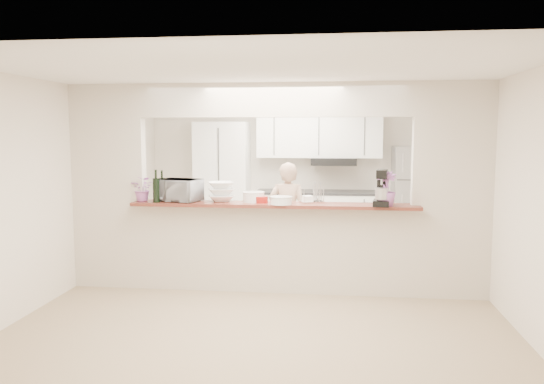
% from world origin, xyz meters
% --- Properties ---
extents(floor, '(6.00, 6.00, 0.00)m').
position_xyz_m(floor, '(0.00, 0.00, 0.00)').
color(floor, tan).
rests_on(floor, ground).
extents(tile_overlay, '(5.00, 2.90, 0.01)m').
position_xyz_m(tile_overlay, '(0.00, 1.55, 0.01)').
color(tile_overlay, silver).
rests_on(tile_overlay, floor).
extents(partition, '(5.00, 0.15, 2.50)m').
position_xyz_m(partition, '(0.00, 0.00, 1.48)').
color(partition, beige).
rests_on(partition, floor).
extents(bar_counter, '(3.40, 0.38, 1.09)m').
position_xyz_m(bar_counter, '(0.00, -0.00, 0.58)').
color(bar_counter, beige).
rests_on(bar_counter, floor).
extents(kitchen_cabinets, '(3.15, 0.62, 2.25)m').
position_xyz_m(kitchen_cabinets, '(-0.19, 2.72, 0.97)').
color(kitchen_cabinets, white).
rests_on(kitchen_cabinets, floor).
extents(refrigerator, '(0.75, 0.70, 1.70)m').
position_xyz_m(refrigerator, '(2.05, 2.65, 0.85)').
color(refrigerator, '#A7A7AC').
rests_on(refrigerator, floor).
extents(flower_left, '(0.29, 0.25, 0.30)m').
position_xyz_m(flower_left, '(-1.60, -0.04, 1.24)').
color(flower_left, '#C367B0').
rests_on(flower_left, bar_counter).
extents(wine_bottle_a, '(0.08, 0.08, 0.39)m').
position_xyz_m(wine_bottle_a, '(-1.40, -0.15, 1.24)').
color(wine_bottle_a, black).
rests_on(wine_bottle_a, bar_counter).
extents(wine_bottle_b, '(0.07, 0.07, 0.37)m').
position_xyz_m(wine_bottle_b, '(-1.40, 0.07, 1.23)').
color(wine_bottle_b, black).
rests_on(wine_bottle_b, bar_counter).
extents(toaster_oven, '(0.56, 0.45, 0.27)m').
position_xyz_m(toaster_oven, '(-1.15, -0.00, 1.22)').
color(toaster_oven, '#ABAAAF').
rests_on(toaster_oven, bar_counter).
extents(serving_bowls, '(0.39, 0.39, 0.23)m').
position_xyz_m(serving_bowls, '(-0.65, 0.03, 1.21)').
color(serving_bowls, white).
rests_on(serving_bowls, bar_counter).
extents(plate_stack_a, '(0.27, 0.27, 0.12)m').
position_xyz_m(plate_stack_a, '(-0.25, 0.03, 1.15)').
color(plate_stack_a, white).
rests_on(plate_stack_a, bar_counter).
extents(plate_stack_b, '(0.26, 0.26, 0.09)m').
position_xyz_m(plate_stack_b, '(0.10, -0.15, 1.14)').
color(plate_stack_b, white).
rests_on(plate_stack_b, bar_counter).
extents(red_bowl, '(0.16, 0.16, 0.07)m').
position_xyz_m(red_bowl, '(-0.15, -0.03, 1.13)').
color(red_bowl, maroon).
rests_on(red_bowl, bar_counter).
extents(tan_bowl, '(0.14, 0.14, 0.07)m').
position_xyz_m(tan_bowl, '(0.05, -0.03, 1.12)').
color(tan_bowl, tan).
rests_on(tan_bowl, bar_counter).
extents(utensil_caddy, '(0.30, 0.24, 0.25)m').
position_xyz_m(utensil_caddy, '(0.45, 0.05, 1.19)').
color(utensil_caddy, silver).
rests_on(utensil_caddy, bar_counter).
extents(stand_mixer, '(0.22, 0.31, 0.41)m').
position_xyz_m(stand_mixer, '(1.25, -0.14, 1.28)').
color(stand_mixer, black).
rests_on(stand_mixer, bar_counter).
extents(flower_right, '(0.28, 0.28, 0.39)m').
position_xyz_m(flower_right, '(1.30, -0.15, 1.29)').
color(flower_right, '#C96CC3').
rests_on(flower_right, bar_counter).
extents(person, '(0.56, 0.39, 1.50)m').
position_xyz_m(person, '(0.06, 1.16, 0.75)').
color(person, tan).
rests_on(person, floor).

